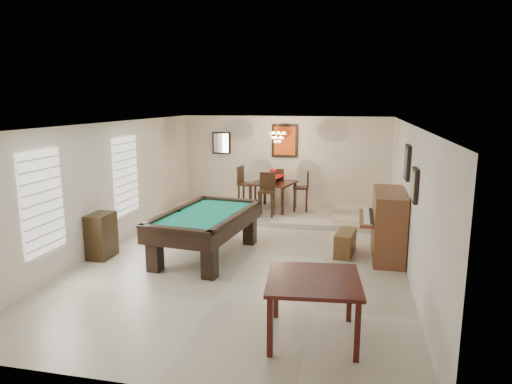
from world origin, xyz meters
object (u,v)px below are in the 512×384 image
at_px(dining_chair_south, 267,195).
at_px(dining_chair_west, 247,188).
at_px(dining_table, 273,194).
at_px(chandelier, 277,133).
at_px(pool_table, 206,235).
at_px(apothecary_chest, 101,236).
at_px(square_table, 313,308).
at_px(upright_piano, 380,224).
at_px(dining_chair_east, 301,191).
at_px(flower_vase, 273,173).
at_px(piano_bench, 345,243).
at_px(dining_chair_north, 277,186).

bearing_deg(dining_chair_south, dining_chair_west, 131.14).
distance_m(dining_table, chandelier, 1.66).
bearing_deg(pool_table, apothecary_chest, -159.21).
bearing_deg(square_table, pool_table, 130.77).
relative_size(upright_piano, dining_chair_east, 1.46).
bearing_deg(dining_chair_east, dining_chair_south, -51.76).
bearing_deg(flower_vase, chandelier, -52.36).
height_order(square_table, dining_table, dining_table).
bearing_deg(dining_chair_south, chandelier, 70.45).
height_order(square_table, dining_chair_east, dining_chair_east).
bearing_deg(square_table, piano_bench, 84.61).
relative_size(upright_piano, chandelier, 2.64).
bearing_deg(square_table, dining_chair_east, 98.29).
xyz_separation_m(pool_table, square_table, (2.35, -2.73, -0.03)).
xyz_separation_m(pool_table, dining_chair_south, (0.63, 2.96, 0.24)).
relative_size(pool_table, dining_table, 2.46).
height_order(upright_piano, chandelier, chandelier).
height_order(piano_bench, dining_chair_north, dining_chair_north).
bearing_deg(dining_chair_west, pool_table, -171.52).
bearing_deg(dining_table, dining_chair_south, -93.03).
bearing_deg(square_table, dining_chair_north, 103.37).
distance_m(upright_piano, apothecary_chest, 5.46).
height_order(dining_table, chandelier, chandelier).
xyz_separation_m(square_table, dining_chair_south, (-1.73, 5.69, 0.27)).
bearing_deg(dining_chair_east, pool_table, -26.39).
xyz_separation_m(dining_table, dining_chair_east, (0.75, 0.01, 0.10)).
height_order(dining_table, dining_chair_west, dining_chair_west).
bearing_deg(upright_piano, flower_vase, 131.85).
xyz_separation_m(apothecary_chest, chandelier, (2.78, 4.04, 1.76)).
xyz_separation_m(dining_chair_north, chandelier, (0.14, -0.89, 1.56)).
bearing_deg(dining_chair_north, upright_piano, 118.21).
bearing_deg(dining_chair_north, chandelier, 91.45).
distance_m(piano_bench, dining_chair_west, 4.04).
distance_m(dining_chair_east, chandelier, 1.67).
relative_size(piano_bench, dining_table, 0.80).
relative_size(pool_table, square_table, 2.21).
bearing_deg(piano_bench, apothecary_chest, -165.37).
bearing_deg(apothecary_chest, pool_table, 14.23).
relative_size(flower_vase, dining_chair_east, 0.24).
xyz_separation_m(pool_table, dining_chair_east, (1.41, 3.72, 0.23)).
height_order(square_table, flower_vase, flower_vase).
distance_m(pool_table, flower_vase, 3.83).
xyz_separation_m(apothecary_chest, dining_chair_north, (2.64, 4.93, 0.20)).
height_order(dining_chair_north, dining_chair_east, dining_chair_east).
bearing_deg(flower_vase, pool_table, -100.18).
bearing_deg(square_table, dining_chair_south, 106.88).
bearing_deg(piano_bench, dining_chair_west, 132.81).
distance_m(dining_table, dining_chair_north, 0.72).
bearing_deg(upright_piano, square_table, -105.82).
distance_m(square_table, dining_chair_east, 6.52).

